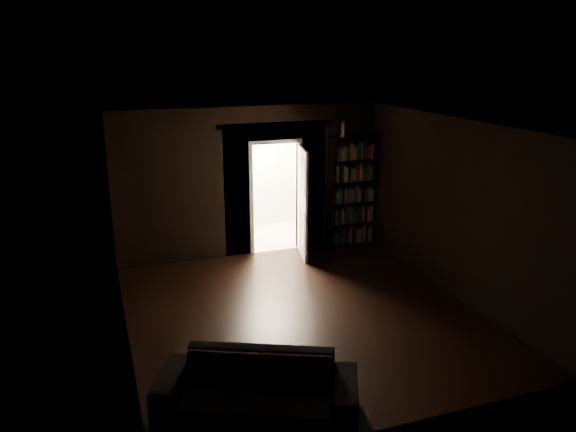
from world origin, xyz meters
TOP-DOWN VIEW (x-y plane):
  - ground at (0.00, 0.00)m, footprint 5.50×5.50m
  - room_walls at (-0.01, 1.07)m, footprint 5.02×5.61m
  - kitchen_alcove at (0.50, 3.87)m, footprint 2.20×1.80m
  - sofa at (-1.31, -2.05)m, footprint 2.32×1.74m
  - bookshelf at (2.00, 2.55)m, footprint 0.90×0.33m
  - refrigerator at (-0.07, 4.03)m, footprint 0.90×0.86m
  - door at (0.89, 2.31)m, footprint 0.22×0.84m
  - figurine at (1.75, 2.50)m, footprint 0.11×0.11m
  - bottles at (-0.02, 3.93)m, footprint 0.62×0.20m

SIDE VIEW (x-z plane):
  - ground at x=0.00m, z-range 0.00..0.00m
  - sofa at x=-1.31m, z-range 0.00..0.82m
  - refrigerator at x=-0.07m, z-range 0.00..1.65m
  - door at x=0.89m, z-range 0.00..2.05m
  - bookshelf at x=2.00m, z-range 0.00..2.20m
  - kitchen_alcove at x=0.50m, z-range -0.09..2.51m
  - room_walls at x=-0.01m, z-range 0.26..3.10m
  - bottles at x=-0.02m, z-range 1.65..1.90m
  - figurine at x=1.75m, z-range 2.20..2.48m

